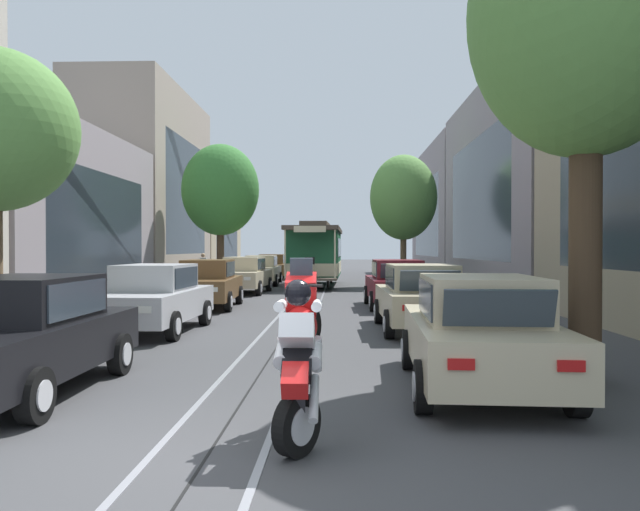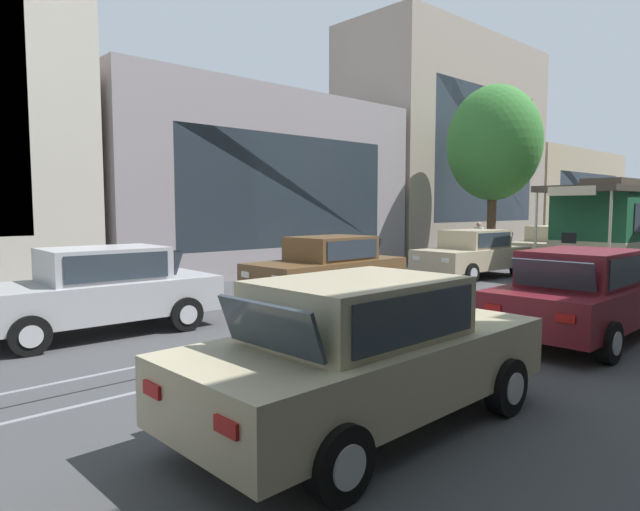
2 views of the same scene
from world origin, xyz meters
name	(u,v)px [view 1 (image 1 of 2)]	position (x,y,z in m)	size (l,w,h in m)	color
ground_plane	(311,294)	(0.00, 20.20, 0.00)	(160.00, 160.00, 0.00)	#424244
trolley_track_rails	(314,289)	(0.00, 23.25, 0.00)	(1.14, 58.50, 0.01)	gray
building_facade_left	(92,191)	(-10.14, 22.04, 4.57)	(5.66, 50.20, 10.94)	beige
building_facade_right	(522,190)	(9.95, 23.91, 4.76)	(5.30, 50.20, 9.75)	tan
parked_car_black_near_left	(21,335)	(-3.03, 2.48, 0.80)	(2.02, 4.37, 1.58)	black
parked_car_silver_second_left	(154,298)	(-3.10, 8.56, 0.80)	(2.09, 4.40, 1.58)	#B7B7BC
parked_car_brown_mid_left	(207,283)	(-3.13, 14.39, 0.80)	(2.11, 4.41, 1.58)	brown
parked_car_beige_fourth_left	(244,275)	(-2.93, 20.81, 0.80)	(2.11, 4.41, 1.58)	#C1B28E
parked_car_beige_fifth_left	(261,270)	(-2.95, 26.72, 0.80)	(2.05, 4.38, 1.58)	#C1B28E
parked_car_brown_sixth_left	(272,267)	(-3.03, 32.52, 0.80)	(2.06, 4.39, 1.58)	brown
parked_car_beige_near_right	(479,332)	(3.18, 2.95, 0.80)	(2.14, 4.42, 1.58)	#C1B28E
parked_car_beige_second_right	(421,297)	(3.16, 8.98, 0.80)	(2.06, 4.39, 1.58)	#C1B28E
parked_car_maroon_mid_right	(397,283)	(3.12, 14.63, 0.80)	(2.07, 4.39, 1.58)	maroon
street_tree_kerb_left_second	(220,190)	(-4.85, 25.26, 4.91)	(3.94, 3.22, 7.26)	#4C3826
street_tree_kerb_right_near	(586,14)	(4.89, 3.63, 5.42)	(3.45, 3.77, 7.64)	#4C3826
street_tree_kerb_right_second	(403,198)	(4.49, 25.75, 4.55)	(3.42, 3.18, 6.74)	brown
cable_car_trolley	(316,254)	(0.00, 26.39, 1.66)	(2.76, 9.17, 3.28)	#1E5B38
motorcycle_with_rider	(299,347)	(0.85, 0.55, 0.97)	(0.49, 1.84, 1.86)	black
pedestrian_on_left_pavement	(203,267)	(-5.93, 26.10, 0.96)	(0.55, 0.25, 1.70)	#282D38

